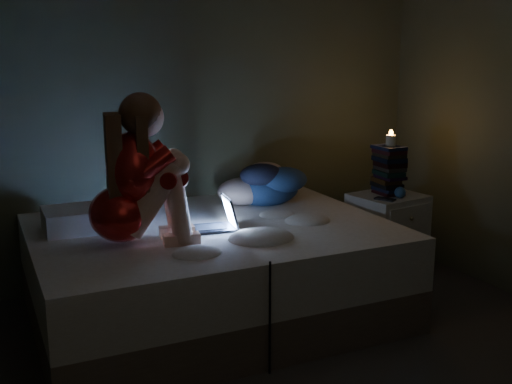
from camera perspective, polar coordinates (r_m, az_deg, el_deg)
wall_back at (r=4.50m, az=-5.54°, el=8.48°), size 3.60×0.02×2.60m
bed at (r=3.89m, az=-4.11°, el=-7.32°), size 2.15×1.61×0.59m
pillow at (r=3.84m, az=-15.78°, el=-2.40°), size 0.47×0.33×0.13m
woman at (r=3.38m, az=-12.74°, el=1.97°), size 0.57×0.41×0.85m
laptop at (r=3.67m, az=-4.36°, el=-1.98°), size 0.33×0.25×0.21m
clothes_pile at (r=4.34m, az=0.88°, el=0.99°), size 0.62×0.56×0.31m
nightstand at (r=4.62m, az=12.09°, el=-4.09°), size 0.53×0.49×0.63m
book_stack at (r=4.53m, az=12.34°, el=1.87°), size 0.19×0.25×0.33m
candle at (r=4.50m, az=12.46°, el=4.45°), size 0.07×0.07×0.08m
phone at (r=4.38m, az=11.63°, el=-0.62°), size 0.11×0.16×0.01m
blue_orb at (r=4.44m, az=13.15°, el=-0.05°), size 0.08×0.08×0.08m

